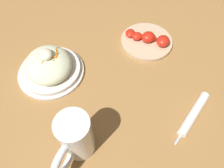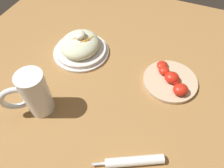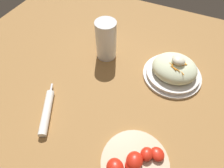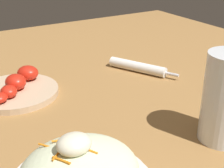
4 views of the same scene
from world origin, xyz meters
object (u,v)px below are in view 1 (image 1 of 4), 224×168
object	(u,v)px
beer_mug	(76,140)
tomato_plate	(147,40)
salad_plate	(49,67)
napkin_roll	(194,114)

from	to	relation	value
beer_mug	tomato_plate	distance (m)	0.46
beer_mug	tomato_plate	world-z (taller)	beer_mug
salad_plate	tomato_plate	xyz separation A→B (m)	(-0.02, -0.37, -0.02)
salad_plate	napkin_roll	xyz separation A→B (m)	(-0.34, -0.34, -0.02)
salad_plate	beer_mug	distance (m)	0.29
napkin_roll	tomato_plate	distance (m)	0.32
beer_mug	salad_plate	bearing A→B (deg)	-0.35
salad_plate	tomato_plate	size ratio (longest dim) A/B	1.15
salad_plate	napkin_roll	size ratio (longest dim) A/B	1.21
salad_plate	napkin_roll	bearing A→B (deg)	-134.76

